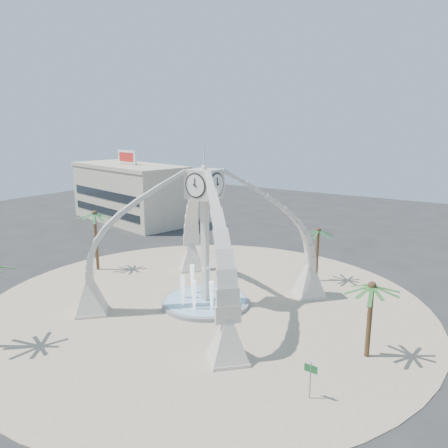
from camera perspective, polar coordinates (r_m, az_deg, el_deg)
The scene contains 9 objects.
ground at distance 40.56m, azimuth -2.42°, elevation -10.42°, with size 140.00×140.00×0.00m, color #282828.
plaza at distance 40.55m, azimuth -2.42°, elevation -10.38°, with size 40.00×40.00×0.06m, color tan.
clock_tower at distance 38.47m, azimuth -2.51°, elevation -1.49°, with size 17.94×17.94×16.30m.
fountain at distance 40.44m, azimuth -2.43°, elevation -10.04°, with size 8.00×8.00×3.62m.
building_nw at distance 75.87m, azimuth -12.30°, elevation 4.04°, with size 23.75×13.73×11.90m.
palm_east at distance 31.60m, azimuth 18.76°, elevation -7.77°, with size 3.80×3.80×6.02m.
palm_west at distance 50.00m, azimuth -16.58°, elevation 1.22°, with size 3.97×3.97×7.23m.
palm_north at distance 45.62m, azimuth 12.21°, elevation -0.89°, with size 3.81×3.81×6.15m.
street_sign at distance 27.60m, azimuth 11.24°, elevation -18.57°, with size 0.89×0.08×2.41m.
Camera 1 is at (22.05, -30.06, 15.97)m, focal length 35.00 mm.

